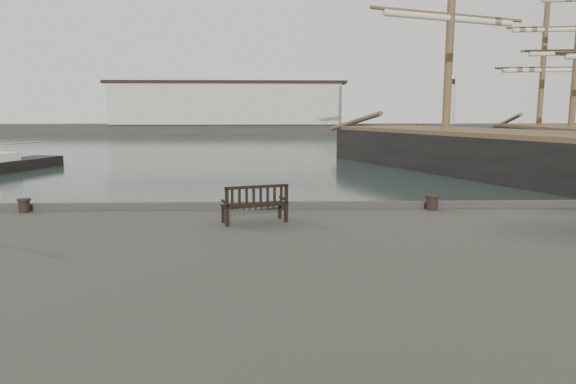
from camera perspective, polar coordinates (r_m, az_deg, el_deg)
name	(u,v)px	position (r m, az deg, el deg)	size (l,w,h in m)	color
ground	(238,259)	(15.56, -5.58, -7.41)	(400.00, 400.00, 0.00)	black
breakwater	(244,113)	(107.05, -4.89, 8.77)	(140.00, 9.50, 12.20)	#383530
bench	(255,211)	(13.08, -3.70, -2.10)	(1.75, 1.07, 0.95)	black
bollard_left	(24,205)	(16.21, -27.26, -1.34)	(0.37, 0.37, 0.39)	black
bollard_right	(432,202)	(15.35, 15.70, -1.13)	(0.41, 0.41, 0.43)	black
yacht_d	(5,168)	(43.77, -28.95, 2.34)	(5.25, 10.18, 12.33)	black
tall_ship_far	(569,148)	(58.72, 28.77, 4.35)	(10.82, 31.35, 26.34)	black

